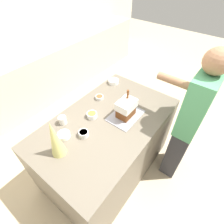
% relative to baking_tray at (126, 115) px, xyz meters
% --- Properties ---
extents(ground_plane, '(12.00, 12.00, 0.00)m').
position_rel_baking_tray_xyz_m(ground_plane, '(-0.19, 0.11, -0.93)').
color(ground_plane, '#C6B28E').
extents(back_cabinet_block, '(6.00, 0.60, 0.96)m').
position_rel_baking_tray_xyz_m(back_cabinet_block, '(-0.19, 2.10, -0.45)').
color(back_cabinet_block, beige).
rests_on(back_cabinet_block, ground_plane).
extents(kitchen_island, '(1.60, 0.97, 0.92)m').
position_rel_baking_tray_xyz_m(kitchen_island, '(-0.19, 0.11, -0.47)').
color(kitchen_island, '#6B6051').
rests_on(kitchen_island, ground_plane).
extents(baking_tray, '(0.38, 0.28, 0.01)m').
position_rel_baking_tray_xyz_m(baking_tray, '(0.00, 0.00, 0.00)').
color(baking_tray, '#9E9EA8').
rests_on(baking_tray, kitchen_island).
extents(gingerbread_house, '(0.21, 0.16, 0.29)m').
position_rel_baking_tray_xyz_m(gingerbread_house, '(0.00, 0.00, 0.11)').
color(gingerbread_house, brown).
rests_on(gingerbread_house, baking_tray).
extents(decorative_tree, '(0.13, 0.13, 0.39)m').
position_rel_baking_tray_xyz_m(decorative_tree, '(-0.74, 0.21, 0.19)').
color(decorative_tree, '#DBD675').
rests_on(decorative_tree, kitchen_island).
extents(candy_bowl_beside_tree, '(0.14, 0.14, 0.05)m').
position_rel_baking_tray_xyz_m(candy_bowl_beside_tree, '(0.41, 0.48, 0.02)').
color(candy_bowl_beside_tree, white).
rests_on(candy_bowl_beside_tree, kitchen_island).
extents(candy_bowl_far_left, '(0.11, 0.11, 0.05)m').
position_rel_baking_tray_xyz_m(candy_bowl_far_left, '(-0.23, 0.28, 0.03)').
color(candy_bowl_far_left, white).
rests_on(candy_bowl_far_left, kitchen_island).
extents(candy_bowl_center_rear, '(0.10, 0.10, 0.04)m').
position_rel_baking_tray_xyz_m(candy_bowl_center_rear, '(0.05, 0.42, 0.02)').
color(candy_bowl_center_rear, silver).
rests_on(candy_bowl_center_rear, kitchen_island).
extents(candy_bowl_far_right, '(0.10, 0.10, 0.05)m').
position_rel_baking_tray_xyz_m(candy_bowl_far_right, '(-0.47, 0.17, 0.03)').
color(candy_bowl_far_right, white).
rests_on(candy_bowl_far_right, kitchen_island).
extents(candy_bowl_near_tray_right, '(0.12, 0.12, 0.05)m').
position_rel_baking_tray_xyz_m(candy_bowl_near_tray_right, '(-0.60, 0.31, 0.02)').
color(candy_bowl_near_tray_right, white).
rests_on(candy_bowl_near_tray_right, kitchen_island).
extents(mug, '(0.08, 0.08, 0.09)m').
position_rel_baking_tray_xyz_m(mug, '(-0.49, 0.45, 0.04)').
color(mug, white).
rests_on(mug, kitchen_island).
extents(person, '(0.45, 0.56, 1.72)m').
position_rel_baking_tray_xyz_m(person, '(0.36, -0.58, -0.04)').
color(person, '#333338').
rests_on(person, ground_plane).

